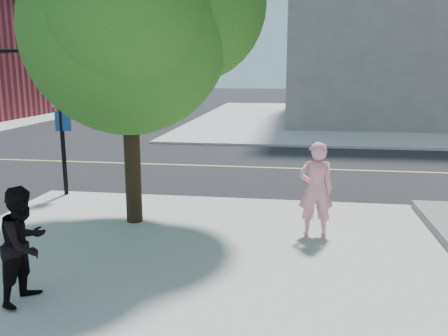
# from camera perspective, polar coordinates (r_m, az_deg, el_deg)

# --- Properties ---
(ground) EXTENTS (140.00, 140.00, 0.00)m
(ground) POSITION_cam_1_polar(r_m,az_deg,el_deg) (13.50, -16.19, -3.25)
(ground) COLOR black
(ground) RESTS_ON ground
(road_ew) EXTENTS (140.00, 9.00, 0.01)m
(road_ew) POSITION_cam_1_polar(r_m,az_deg,el_deg) (17.57, -10.11, 0.50)
(road_ew) COLOR black
(road_ew) RESTS_ON ground
(sidewalk_ne) EXTENTS (29.00, 25.00, 0.12)m
(sidewalk_ne) POSITION_cam_1_polar(r_m,az_deg,el_deg) (34.40, 21.96, 5.42)
(sidewalk_ne) COLOR #9E9E99
(sidewalk_ne) RESTS_ON ground
(filler_ne) EXTENTS (18.00, 16.00, 14.00)m
(filler_ne) POSITION_cam_1_polar(r_m,az_deg,el_deg) (35.04, 23.53, 17.00)
(filler_ne) COLOR slate
(filler_ne) RESTS_ON sidewalk_ne
(man_on_phone) EXTENTS (0.73, 0.52, 1.90)m
(man_on_phone) POSITION_cam_1_polar(r_m,az_deg,el_deg) (9.58, 10.91, -2.52)
(man_on_phone) COLOR pink
(man_on_phone) RESTS_ON sidewalk_se
(pedestrian) EXTENTS (0.76, 0.91, 1.69)m
(pedestrian) POSITION_cam_1_polar(r_m,az_deg,el_deg) (7.40, -22.76, -8.40)
(pedestrian) COLOR black
(pedestrian) RESTS_ON sidewalk_se
(street_tree) EXTENTS (5.27, 4.79, 7.00)m
(street_tree) POSITION_cam_1_polar(r_m,az_deg,el_deg) (10.24, -10.93, 18.53)
(street_tree) COLOR black
(street_tree) RESTS_ON sidewalk_se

